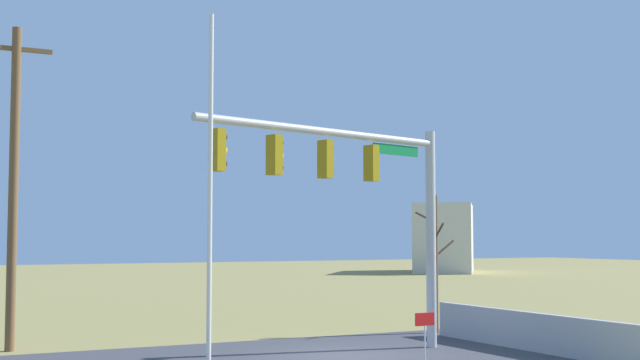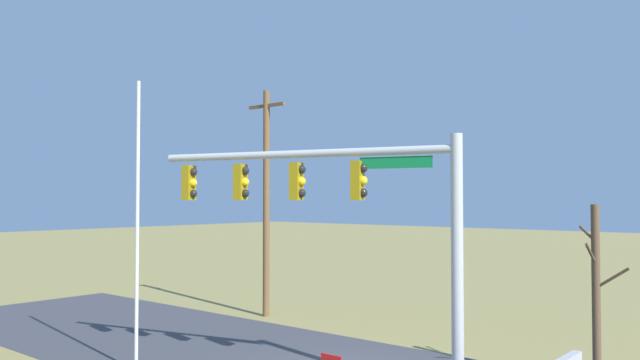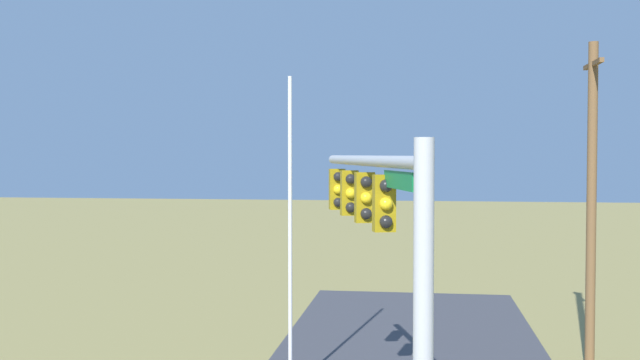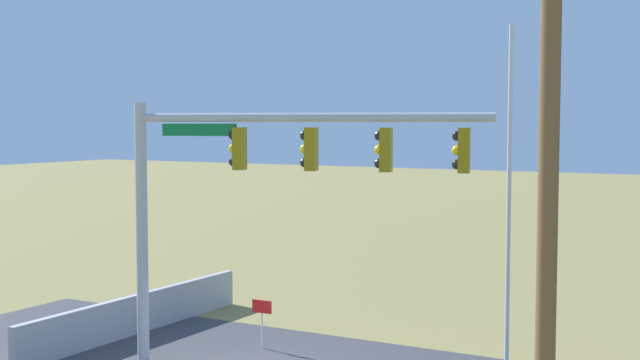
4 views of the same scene
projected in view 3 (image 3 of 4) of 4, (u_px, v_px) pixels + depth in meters
signal_mast at (379, 234)px, 12.65m from camera, size 7.96×2.40×6.10m
flagpole at (290, 234)px, 18.03m from camera, size 0.10×0.10×7.79m
utility_pole at (592, 200)px, 19.80m from camera, size 1.90×0.26×8.90m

